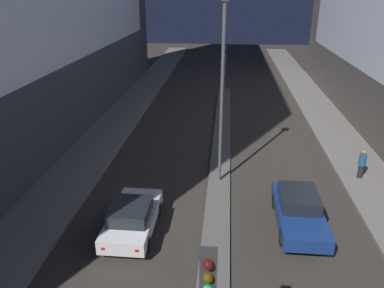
# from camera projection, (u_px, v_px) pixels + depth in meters

# --- Properties ---
(median_strip) EXTENTS (1.14, 33.47, 0.12)m
(median_strip) POSITION_uv_depth(u_px,v_px,m) (220.00, 162.00, 21.70)
(median_strip) COLOR #56544F
(median_strip) RESTS_ON ground
(traffic_light_mid) EXTENTS (0.32, 0.42, 4.95)m
(traffic_light_mid) POSITION_uv_depth(u_px,v_px,m) (225.00, 63.00, 30.26)
(traffic_light_mid) COLOR #4C4C51
(traffic_light_mid) RESTS_ON median_strip
(street_lamp) EXTENTS (0.55, 0.55, 9.27)m
(street_lamp) POSITION_uv_depth(u_px,v_px,m) (223.00, 58.00, 17.13)
(street_lamp) COLOR #4C4C51
(street_lamp) RESTS_ON median_strip
(car_left_lane) EXTENTS (1.81, 4.05, 1.43)m
(car_left_lane) POSITION_uv_depth(u_px,v_px,m) (132.00, 217.00, 15.37)
(car_left_lane) COLOR silver
(car_left_lane) RESTS_ON ground
(car_right_lane) EXTENTS (1.85, 4.46, 1.46)m
(car_right_lane) POSITION_uv_depth(u_px,v_px,m) (299.00, 210.00, 15.85)
(car_right_lane) COLOR navy
(car_right_lane) RESTS_ON ground
(pedestrian_on_right_sidewalk) EXTENTS (0.36, 0.36, 1.56)m
(pedestrian_on_right_sidewalk) POSITION_uv_depth(u_px,v_px,m) (362.00, 163.00, 19.43)
(pedestrian_on_right_sidewalk) COLOR black
(pedestrian_on_right_sidewalk) RESTS_ON sidewalk_right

